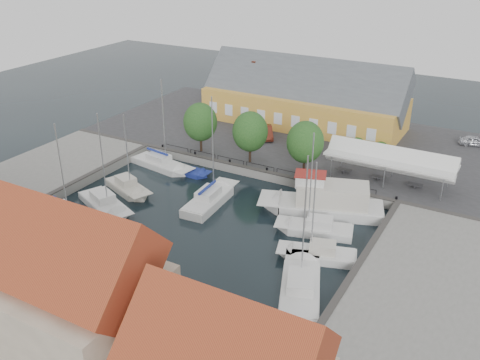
# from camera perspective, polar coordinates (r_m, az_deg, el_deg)

# --- Properties ---
(ground) EXTENTS (140.00, 140.00, 0.00)m
(ground) POSITION_cam_1_polar(r_m,az_deg,el_deg) (54.70, -3.09, -3.76)
(ground) COLOR black
(ground) RESTS_ON ground
(north_quay) EXTENTS (56.00, 26.00, 1.00)m
(north_quay) POSITION_cam_1_polar(r_m,az_deg,el_deg) (73.11, 6.56, 4.24)
(north_quay) COLOR #2D2D30
(north_quay) RESTS_ON ground
(west_quay) EXTENTS (12.00, 24.00, 1.00)m
(west_quay) POSITION_cam_1_polar(r_m,az_deg,el_deg) (66.61, -20.29, 0.62)
(west_quay) COLOR slate
(west_quay) RESTS_ON ground
(east_quay) EXTENTS (12.00, 24.00, 1.00)m
(east_quay) POSITION_cam_1_polar(r_m,az_deg,el_deg) (46.37, 19.55, -10.52)
(east_quay) COLOR slate
(east_quay) RESTS_ON ground
(south_bank) EXTENTS (56.00, 14.00, 1.00)m
(south_bank) POSITION_cam_1_polar(r_m,az_deg,el_deg) (41.45, -19.33, -15.28)
(south_bank) COLOR slate
(south_bank) RESTS_ON ground
(quay_edge_fittings) EXTENTS (56.00, 24.72, 0.40)m
(quay_edge_fittings) POSITION_cam_1_polar(r_m,az_deg,el_deg) (57.80, -0.59, -0.86)
(quay_edge_fittings) COLOR #383533
(quay_edge_fittings) RESTS_ON north_quay
(warehouse) EXTENTS (28.56, 14.00, 9.55)m
(warehouse) POSITION_cam_1_polar(r_m,az_deg,el_deg) (77.49, 6.51, 8.53)
(warehouse) COLOR gold
(warehouse) RESTS_ON north_quay
(tent_canopy) EXTENTS (14.00, 4.00, 2.83)m
(tent_canopy) POSITION_cam_1_polar(r_m,az_deg,el_deg) (60.46, 15.72, 2.09)
(tent_canopy) COLOR silver
(tent_canopy) RESTS_ON north_quay
(quay_trees) EXTENTS (18.20, 4.20, 6.30)m
(quay_trees) POSITION_cam_1_polar(r_m,az_deg,el_deg) (63.05, 1.09, 5.19)
(quay_trees) COLOR black
(quay_trees) RESTS_ON north_quay
(car_silver) EXTENTS (4.05, 2.44, 1.29)m
(car_silver) POSITION_cam_1_polar(r_m,az_deg,el_deg) (75.54, 23.72, 3.84)
(car_silver) COLOR #B7B8BF
(car_silver) RESTS_ON north_quay
(car_red) EXTENTS (3.82, 4.79, 1.53)m
(car_red) POSITION_cam_1_polar(r_m,az_deg,el_deg) (72.04, 2.79, 5.13)
(car_red) COLOR #5D2115
(car_red) RESTS_ON north_quay
(center_sailboat) EXTENTS (3.18, 8.96, 12.12)m
(center_sailboat) POSITION_cam_1_polar(r_m,az_deg,el_deg) (56.73, -3.22, -2.22)
(center_sailboat) COLOR silver
(center_sailboat) RESTS_ON ground
(trawler) EXTENTS (13.22, 7.63, 5.00)m
(trawler) POSITION_cam_1_polar(r_m,az_deg,el_deg) (55.42, 9.13, -2.46)
(trawler) COLOR silver
(trawler) RESTS_ON ground
(east_boat_a) EXTENTS (7.79, 4.32, 10.73)m
(east_boat_a) POSITION_cam_1_polar(r_m,az_deg,el_deg) (51.97, 8.10, -5.34)
(east_boat_a) COLOR silver
(east_boat_a) RESTS_ON ground
(east_boat_b) EXTENTS (7.35, 4.26, 9.84)m
(east_boat_b) POSITION_cam_1_polar(r_m,az_deg,el_deg) (48.19, 8.40, -8.03)
(east_boat_b) COLOR silver
(east_boat_b) RESTS_ON ground
(east_boat_c) EXTENTS (6.17, 9.85, 12.03)m
(east_boat_c) POSITION_cam_1_polar(r_m,az_deg,el_deg) (44.10, 6.45, -11.42)
(east_boat_c) COLOR silver
(east_boat_c) RESTS_ON ground
(west_boat_a) EXTENTS (9.11, 3.89, 11.70)m
(west_boat_a) POSITION_cam_1_polar(r_m,az_deg,el_deg) (66.04, -8.39, 1.56)
(west_boat_a) COLOR silver
(west_boat_a) RESTS_ON ground
(west_boat_b) EXTENTS (7.23, 4.70, 9.68)m
(west_boat_b) POSITION_cam_1_polar(r_m,az_deg,el_deg) (60.72, -11.89, -0.93)
(west_boat_b) COLOR #B9B4A7
(west_boat_b) RESTS_ON ground
(west_boat_c) EXTENTS (8.52, 5.66, 11.16)m
(west_boat_c) POSITION_cam_1_polar(r_m,az_deg,el_deg) (57.66, -14.22, -2.65)
(west_boat_c) COLOR silver
(west_boat_c) RESTS_ON ground
(west_boat_d) EXTENTS (8.57, 4.91, 11.14)m
(west_boat_d) POSITION_cam_1_polar(r_m,az_deg,el_deg) (56.11, -18.10, -3.98)
(west_boat_d) COLOR silver
(west_boat_d) RESTS_ON ground
(launch_sw) EXTENTS (4.81, 2.23, 0.98)m
(launch_sw) POSITION_cam_1_polar(r_m,az_deg,el_deg) (53.86, -20.31, -5.85)
(launch_sw) COLOR silver
(launch_sw) RESTS_ON ground
(launch_nw) EXTENTS (5.03, 2.01, 0.88)m
(launch_nw) POSITION_cam_1_polar(r_m,az_deg,el_deg) (63.99, -5.37, 0.76)
(launch_nw) COLOR navy
(launch_nw) RESTS_ON ground
(townhouses) EXTENTS (36.30, 8.50, 12.00)m
(townhouses) POSITION_cam_1_polar(r_m,az_deg,el_deg) (35.95, -21.07, -11.79)
(townhouses) COLOR #C8B499
(townhouses) RESTS_ON south_bank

